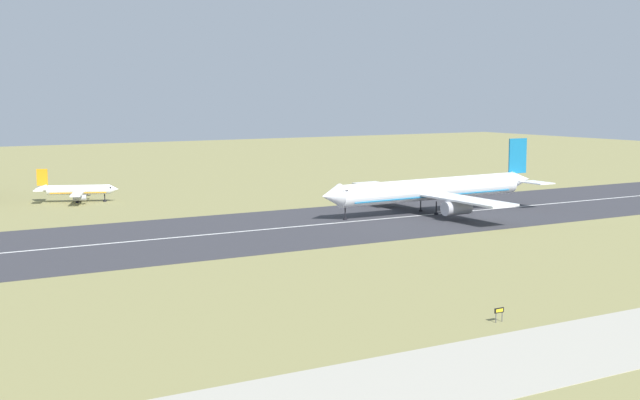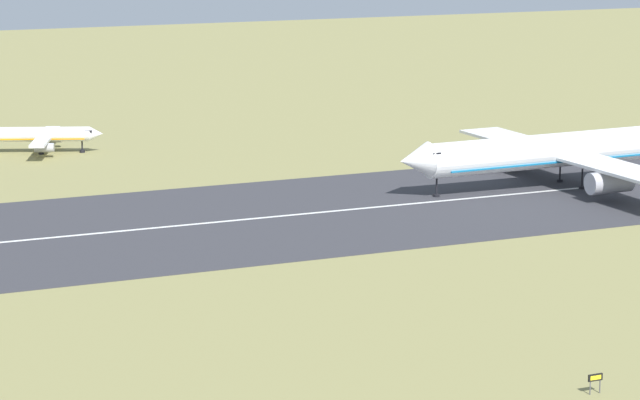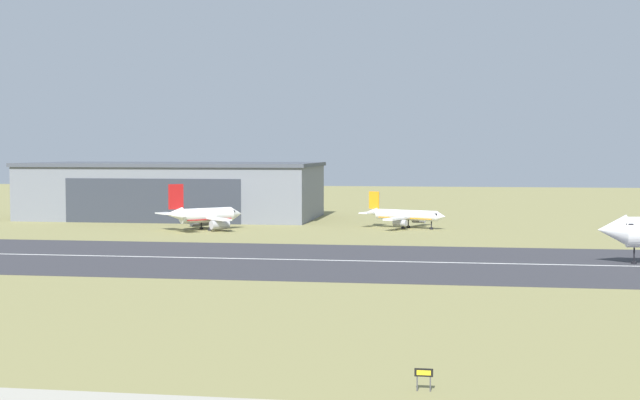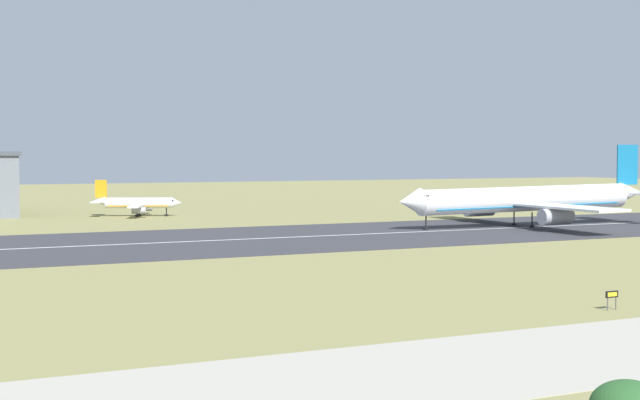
{
  "view_description": "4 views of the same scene",
  "coord_description": "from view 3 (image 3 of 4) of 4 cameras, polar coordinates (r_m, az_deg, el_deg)",
  "views": [
    {
      "loc": [
        -38.84,
        -28.63,
        25.7
      ],
      "look_at": [
        29.01,
        83.43,
        9.7
      ],
      "focal_mm": 50.0,
      "sensor_mm": 36.0,
      "label": 1
    },
    {
      "loc": [
        -38.98,
        -49.75,
        38.01
      ],
      "look_at": [
        26.11,
        89.73,
        7.67
      ],
      "focal_mm": 85.0,
      "sensor_mm": 36.0,
      "label": 2
    },
    {
      "loc": [
        31.14,
        -18.34,
        17.06
      ],
      "look_at": [
        14.12,
        90.36,
        10.94
      ],
      "focal_mm": 50.0,
      "sensor_mm": 36.0,
      "label": 3
    },
    {
      "loc": [
        -25.73,
        -13.68,
        13.24
      ],
      "look_at": [
        22.94,
        90.9,
        7.41
      ],
      "focal_mm": 50.0,
      "sensor_mm": 36.0,
      "label": 4
    }
  ],
  "objects": [
    {
      "name": "ground_plane",
      "position": [
        84.85,
        -12.97,
        -8.5
      ],
      "size": [
        693.28,
        693.28,
        0.0
      ],
      "primitive_type": "plane",
      "color": "olive"
    },
    {
      "name": "runway_strip",
      "position": [
        140.36,
        -3.99,
        -3.79
      ],
      "size": [
        453.28,
        45.35,
        0.06
      ],
      "primitive_type": "cube",
      "color": "#333338",
      "rests_on": "ground_plane"
    },
    {
      "name": "runway_centreline",
      "position": [
        140.35,
        -3.99,
        -3.78
      ],
      "size": [
        407.95,
        0.7,
        0.01
      ],
      "primitive_type": "cube",
      "color": "silver",
      "rests_on": "runway_strip"
    },
    {
      "name": "hangar_building",
      "position": [
        227.86,
        -9.3,
        0.62
      ],
      "size": [
        72.36,
        34.36,
        14.02
      ],
      "color": "slate",
      "rests_on": "ground_plane"
    },
    {
      "name": "airplane_parked_west",
      "position": [
        196.44,
        5.49,
        -0.99
      ],
      "size": [
        19.48,
        19.1,
        7.89
      ],
      "color": "white",
      "rests_on": "ground_plane"
    },
    {
      "name": "airplane_parked_centre",
      "position": [
        192.55,
        -7.37,
        -1.01
      ],
      "size": [
        18.19,
        18.08,
        10.03
      ],
      "color": "white",
      "rests_on": "ground_plane"
    },
    {
      "name": "runway_sign",
      "position": [
        64.63,
        6.66,
        -11.04
      ],
      "size": [
        1.32,
        0.13,
        1.64
      ],
      "color": "#4C4C51",
      "rests_on": "ground_plane"
    }
  ]
}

